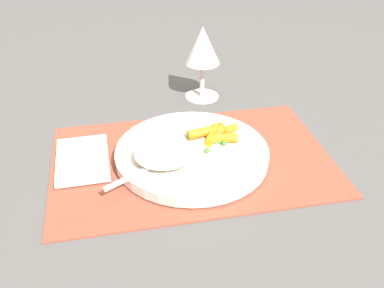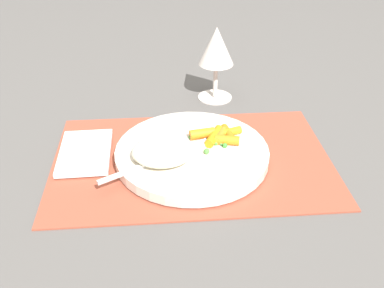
{
  "view_description": "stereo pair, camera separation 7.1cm",
  "coord_description": "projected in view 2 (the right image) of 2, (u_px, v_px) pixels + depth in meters",
  "views": [
    {
      "loc": [
        -0.12,
        -0.59,
        0.43
      ],
      "look_at": [
        0.0,
        0.0,
        0.03
      ],
      "focal_mm": 40.52,
      "sensor_mm": 36.0,
      "label": 1
    },
    {
      "loc": [
        -0.05,
        -0.6,
        0.43
      ],
      "look_at": [
        0.0,
        0.0,
        0.03
      ],
      "focal_mm": 40.52,
      "sensor_mm": 36.0,
      "label": 2
    }
  ],
  "objects": [
    {
      "name": "placemat",
      "position": [
        192.0,
        159.0,
        0.74
      ],
      "size": [
        0.47,
        0.3,
        0.01
      ],
      "primitive_type": "cube",
      "color": "#9E4733",
      "rests_on": "ground_plane"
    },
    {
      "name": "rice_mound",
      "position": [
        163.0,
        151.0,
        0.7
      ],
      "size": [
        0.1,
        0.09,
        0.03
      ],
      "primitive_type": "ellipsoid",
      "color": "beige",
      "rests_on": "plate"
    },
    {
      "name": "pea_scatter",
      "position": [
        214.0,
        141.0,
        0.74
      ],
      "size": [
        0.09,
        0.07,
        0.01
      ],
      "color": "#5A9743",
      "rests_on": "plate"
    },
    {
      "name": "ground_plane",
      "position": [
        192.0,
        160.0,
        0.74
      ],
      "size": [
        2.4,
        2.4,
        0.0
      ],
      "primitive_type": "plane",
      "color": "#565451"
    },
    {
      "name": "plate",
      "position": [
        192.0,
        153.0,
        0.73
      ],
      "size": [
        0.26,
        0.26,
        0.02
      ],
      "primitive_type": "cylinder",
      "color": "silver",
      "rests_on": "placemat"
    },
    {
      "name": "fork",
      "position": [
        168.0,
        157.0,
        0.7
      ],
      "size": [
        0.18,
        0.11,
        0.01
      ],
      "color": "silver",
      "rests_on": "plate"
    },
    {
      "name": "napkin",
      "position": [
        85.0,
        152.0,
        0.74
      ],
      "size": [
        0.09,
        0.13,
        0.01
      ],
      "primitive_type": "cube",
      "rotation": [
        0.0,
        0.0,
        0.02
      ],
      "color": "white",
      "rests_on": "placemat"
    },
    {
      "name": "carrot_portion",
      "position": [
        218.0,
        135.0,
        0.75
      ],
      "size": [
        0.09,
        0.06,
        0.02
      ],
      "color": "orange",
      "rests_on": "plate"
    },
    {
      "name": "wine_glass",
      "position": [
        216.0,
        49.0,
        0.88
      ],
      "size": [
        0.07,
        0.07,
        0.16
      ],
      "color": "silver",
      "rests_on": "ground_plane"
    }
  ]
}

